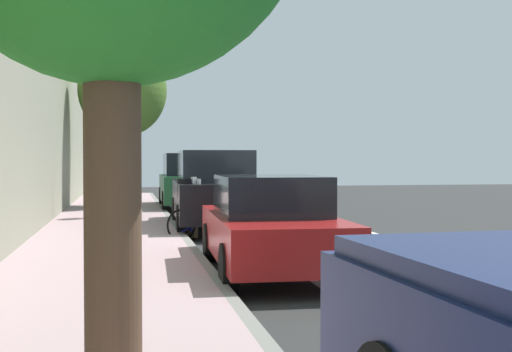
# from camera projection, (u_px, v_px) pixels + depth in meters

# --- Properties ---
(ground) EXTENTS (57.05, 57.05, 0.00)m
(ground) POSITION_uv_depth(u_px,v_px,m) (276.00, 238.00, 14.77)
(ground) COLOR #2D2D2D
(sidewalk) EXTENTS (3.05, 35.65, 0.17)m
(sidewalk) POSITION_uv_depth(u_px,v_px,m) (107.00, 238.00, 14.03)
(sidewalk) COLOR #B39399
(sidewalk) RESTS_ON ground
(curb_edge) EXTENTS (0.16, 35.65, 0.17)m
(curb_edge) POSITION_uv_depth(u_px,v_px,m) (182.00, 236.00, 14.35)
(curb_edge) COLOR gray
(curb_edge) RESTS_ON ground
(lane_stripe_centre) EXTENTS (0.14, 35.80, 0.01)m
(lane_stripe_centre) POSITION_uv_depth(u_px,v_px,m) (382.00, 235.00, 15.19)
(lane_stripe_centre) COLOR white
(lane_stripe_centre) RESTS_ON ground
(lane_stripe_bike_edge) EXTENTS (0.12, 35.65, 0.01)m
(lane_stripe_bike_edge) POSITION_uv_depth(u_px,v_px,m) (247.00, 238.00, 14.64)
(lane_stripe_bike_edge) COLOR white
(lane_stripe_bike_edge) RESTS_ON ground
(building_facade) EXTENTS (0.50, 35.65, 5.04)m
(building_facade) POSITION_uv_depth(u_px,v_px,m) (19.00, 124.00, 13.63)
(building_facade) COLOR gray
(building_facade) RESTS_ON ground
(parked_suv_green_nearest) EXTENTS (2.04, 4.74, 1.99)m
(parked_suv_green_nearest) POSITION_uv_depth(u_px,v_px,m) (189.00, 181.00, 22.77)
(parked_suv_green_nearest) COLOR #1E512D
(parked_suv_green_nearest) RESTS_ON ground
(parked_suv_black_second) EXTENTS (2.11, 4.77, 1.99)m
(parked_suv_black_second) POSITION_uv_depth(u_px,v_px,m) (214.00, 190.00, 16.29)
(parked_suv_black_second) COLOR black
(parked_suv_black_second) RESTS_ON ground
(parked_sedan_red_mid) EXTENTS (1.97, 4.46, 1.52)m
(parked_sedan_red_mid) POSITION_uv_depth(u_px,v_px,m) (270.00, 225.00, 10.14)
(parked_sedan_red_mid) COLOR maroon
(parked_sedan_red_mid) RESTS_ON ground
(bicycle_at_curb) EXTENTS (1.65, 0.70, 0.76)m
(bicycle_at_curb) POSITION_uv_depth(u_px,v_px,m) (203.00, 223.00, 14.43)
(bicycle_at_curb) COLOR black
(bicycle_at_curb) RESTS_ON ground
(cyclist_with_backpack) EXTENTS (0.52, 0.55, 1.67)m
(cyclist_with_backpack) POSITION_uv_depth(u_px,v_px,m) (191.00, 193.00, 14.80)
(cyclist_with_backpack) COLOR #C6B284
(cyclist_with_backpack) RESTS_ON ground
(street_tree_near_cyclist) EXTENTS (3.07, 3.07, 5.68)m
(street_tree_near_cyclist) POSITION_uv_depth(u_px,v_px,m) (123.00, 91.00, 22.76)
(street_tree_near_cyclist) COLOR brown
(street_tree_near_cyclist) RESTS_ON sidewalk
(pedestrian_on_phone) EXTENTS (0.23, 0.62, 1.57)m
(pedestrian_on_phone) POSITION_uv_depth(u_px,v_px,m) (96.00, 186.00, 18.01)
(pedestrian_on_phone) COLOR black
(pedestrian_on_phone) RESTS_ON sidewalk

